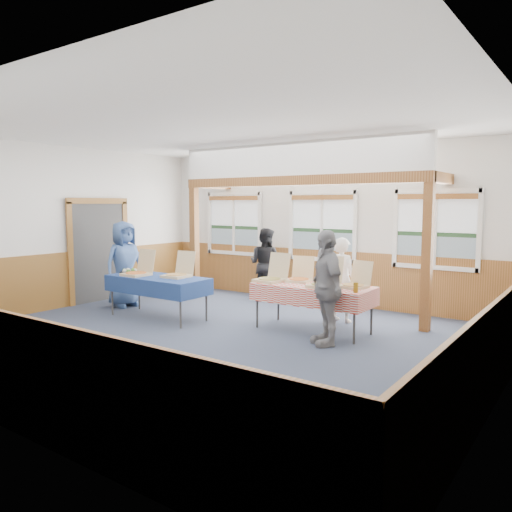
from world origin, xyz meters
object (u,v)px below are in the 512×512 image
Objects in this scene: woman_black at (265,264)px; person_grey at (326,288)px; table_right at (313,288)px; table_left at (158,280)px; man_blue at (124,264)px; woman_white at (342,280)px.

woman_black is 0.91× the size of person_grey.
table_right is at bearing 175.44° from person_grey.
man_blue is at bearing 155.89° from table_left.
table_right is 0.88m from woman_white.
person_grey is (0.44, -1.45, 0.10)m from woman_white.
woman_white is (2.82, 1.67, 0.04)m from table_left.
man_blue is 1.02× the size of person_grey.
table_right is (2.73, 0.79, 0.00)m from table_left.
person_grey is (3.26, 0.22, 0.14)m from table_left.
woman_black reaches higher than table_right.
woman_white is 1.51m from person_grey.
woman_white is 4.34m from man_blue.
person_grey reaches higher than woman_black.
table_left is at bearing -159.51° from table_right.
woman_white is (0.09, 0.87, 0.04)m from table_right.
woman_white is 0.96× the size of woman_black.
person_grey reaches higher than woman_white.
person_grey is (0.53, -0.57, 0.14)m from table_right.
table_left is at bearing 74.31° from woman_black.
table_left is 1.36× the size of woman_white.
table_right is 1.28× the size of woman_black.
person_grey is (2.69, -2.39, 0.07)m from woman_black.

